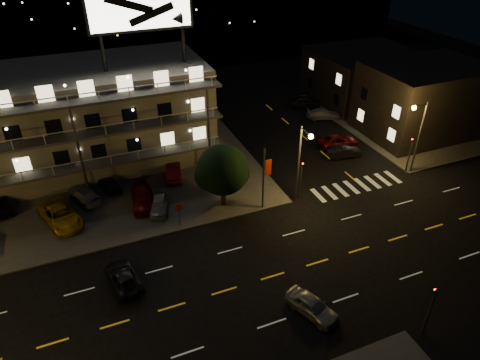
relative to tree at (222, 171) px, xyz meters
name	(u,v)px	position (x,y,z in m)	size (l,w,h in m)	color
ground	(249,283)	(-1.66, -10.18, -3.85)	(140.00, 140.00, 0.00)	black
curb_nw	(46,187)	(-15.66, 9.82, -3.77)	(44.00, 24.00, 0.15)	#3B3B39
curb_ne	(395,119)	(28.34, 9.82, -3.77)	(16.00, 24.00, 0.15)	#3B3B39
motel	(74,118)	(-11.61, 13.71, 1.49)	(28.00, 13.80, 18.10)	gray
side_bldg_front	(423,100)	(28.33, 5.82, 0.40)	(14.06, 10.00, 8.50)	black
side_bldg_back	(363,76)	(28.33, 17.82, -0.35)	(14.06, 12.00, 7.00)	black
streetlight_nc	(301,158)	(6.84, -2.24, 1.11)	(0.44, 1.92, 8.00)	#2D2D30
streetlight_ne	(418,131)	(20.47, -1.88, 1.11)	(1.92, 0.44, 8.00)	#2D2D30
signal_nw	(301,176)	(7.34, -1.68, -1.28)	(0.20, 0.27, 4.60)	#2D2D30
signal_sw	(431,307)	(7.34, -18.67, -1.28)	(0.20, 0.27, 4.60)	#2D2D30
signal_ne	(410,151)	(20.34, -1.68, -1.28)	(0.27, 0.20, 4.60)	#2D2D30
banner_north	(264,177)	(3.42, -1.78, -0.42)	(0.83, 0.16, 6.40)	#2D2D30
stop_sign	(179,212)	(-4.66, -1.61, -2.14)	(0.91, 0.11, 2.61)	#2D2D30
tree	(222,171)	(0.00, 0.00, 0.00)	(4.95, 4.76, 6.23)	black
lot_car_2	(61,216)	(-14.37, 2.87, -2.94)	(2.54, 5.50, 1.53)	#C29312
lot_car_3	(142,197)	(-7.06, 2.99, -2.97)	(2.03, 5.00, 1.45)	#5E0D0E
lot_car_4	(159,204)	(-5.79, 1.43, -3.05)	(1.54, 3.83, 1.31)	gray
lot_car_7	(84,194)	(-12.14, 5.74, -3.05)	(1.81, 4.44, 1.29)	gray
lot_car_8	(109,183)	(-9.61, 6.81, -3.07)	(1.49, 3.70, 1.26)	black
lot_car_9	(173,171)	(-3.05, 6.65, -2.98)	(1.53, 4.37, 1.44)	#5E0D0E
side_car_0	(345,152)	(16.12, 3.65, -3.21)	(1.36, 3.90, 1.29)	black
side_car_1	(339,141)	(16.93, 6.17, -3.16)	(2.29, 4.96, 1.38)	#5E0D0E
side_car_2	(323,114)	(19.45, 13.65, -3.20)	(1.81, 4.45, 1.29)	gray
side_car_3	(305,102)	(19.18, 18.13, -3.08)	(1.81, 4.50, 1.53)	black
road_car_east	(312,306)	(1.32, -14.38, -3.17)	(1.61, 3.99, 1.36)	gray
road_car_west	(123,278)	(-10.42, -6.59, -3.24)	(2.02, 4.37, 1.21)	black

